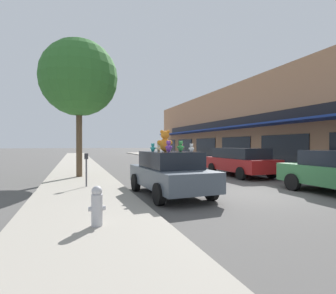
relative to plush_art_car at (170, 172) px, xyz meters
name	(u,v)px	position (x,y,z in m)	size (l,w,h in m)	color
ground_plane	(249,193)	(2.80, -0.62, -0.79)	(260.00, 260.00, 0.00)	#514F4C
sidewalk_near	(85,203)	(-2.81, -0.62, -0.72)	(3.11, 90.00, 0.14)	gray
storefront_row	(288,126)	(15.74, 10.80, 2.73)	(13.30, 38.20, 7.04)	tan
plush_art_car	(170,172)	(0.00, 0.00, 0.00)	(2.08, 4.13, 1.50)	#4C5660
teddy_bear_giant	(165,141)	(-0.14, 0.12, 1.07)	(0.56, 0.37, 0.75)	orange
teddy_bear_teal	(153,148)	(-0.59, 0.06, 0.85)	(0.19, 0.20, 0.29)	teal
teddy_bear_cream	(159,147)	(-0.20, 0.62, 0.85)	(0.22, 0.16, 0.29)	beige
teddy_bear_white	(191,148)	(0.45, -0.78, 0.84)	(0.20, 0.12, 0.27)	white
teddy_bear_green	(181,146)	(0.39, -0.01, 0.89)	(0.28, 0.18, 0.38)	green
teddy_bear_pink	(181,147)	(0.61, 0.47, 0.86)	(0.22, 0.21, 0.32)	pink
teddy_bear_purple	(169,146)	(-0.18, -0.36, 0.89)	(0.23, 0.28, 0.38)	purple
parked_car_far_center	(240,161)	(5.54, 3.87, 0.06)	(2.06, 4.57, 1.55)	maroon
street_tree	(79,78)	(-2.86, 5.45, 4.29)	(3.81, 3.81, 6.86)	brown
fire_hydrant	(97,206)	(-2.66, -3.09, -0.26)	(0.33, 0.22, 0.79)	#B2B2B7
parking_meter	(86,165)	(-2.66, 2.04, 0.16)	(0.14, 0.10, 1.27)	#4C4C51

